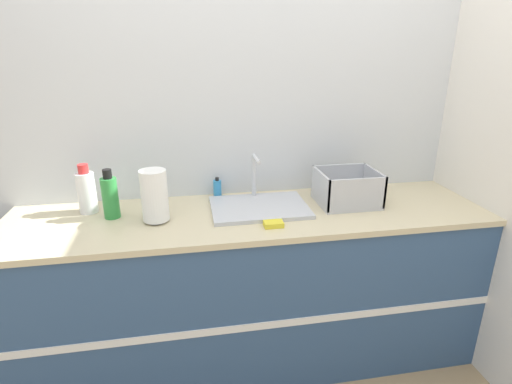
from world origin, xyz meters
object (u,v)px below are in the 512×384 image
object	(u,v)px
dish_rack	(347,191)
soap_dispenser	(217,189)
bottle_green	(110,197)
sink	(259,205)
paper_towel_roll	(155,196)
bottle_white_spray	(87,191)

from	to	relation	value
dish_rack	soap_dispenser	bearing A→B (deg)	162.65
soap_dispenser	bottle_green	bearing A→B (deg)	-160.85
sink	paper_towel_roll	xyz separation A→B (m)	(-0.51, -0.07, 0.11)
dish_rack	bottle_green	world-z (taller)	bottle_green
dish_rack	bottle_green	xyz separation A→B (m)	(-1.20, 0.02, 0.04)
sink	bottle_green	size ratio (longest dim) A/B	2.01
bottle_white_spray	soap_dispenser	xyz separation A→B (m)	(0.66, 0.10, -0.06)
sink	bottle_green	xyz separation A→B (m)	(-0.73, 0.02, 0.09)
sink	bottle_white_spray	world-z (taller)	sink
paper_towel_roll	soap_dispenser	bearing A→B (deg)	40.83
dish_rack	bottle_green	distance (m)	1.20
sink	dish_rack	distance (m)	0.47
bottle_white_spray	bottle_green	size ratio (longest dim) A/B	1.02
bottle_white_spray	paper_towel_roll	bearing A→B (deg)	-27.33
bottle_green	soap_dispenser	xyz separation A→B (m)	(0.53, 0.18, -0.06)
paper_towel_roll	soap_dispenser	distance (m)	0.42
paper_towel_roll	bottle_white_spray	distance (m)	0.38
sink	soap_dispenser	size ratio (longest dim) A/B	4.28
bottle_white_spray	soap_dispenser	distance (m)	0.67
bottle_white_spray	bottle_green	bearing A→B (deg)	-35.05
dish_rack	bottle_white_spray	distance (m)	1.33
paper_towel_roll	bottle_green	distance (m)	0.23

